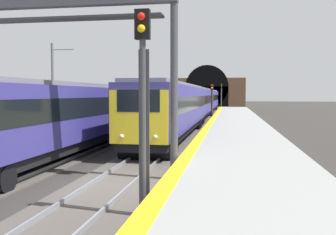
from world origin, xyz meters
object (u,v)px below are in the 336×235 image
railway_signal_near (143,98)px  catenary_mast_near (53,86)px  train_adjacent_platform (149,104)px  railway_signal_mid (212,99)px  railway_signal_far (221,93)px  overhead_signal_gantry (68,42)px  train_main_approaching (198,102)px

railway_signal_near → catenary_mast_near: bearing=-148.5°
train_adjacent_platform → railway_signal_mid: size_ratio=13.49×
railway_signal_far → overhead_signal_gantry: bearing=-2.9°
train_main_approaching → overhead_signal_gantry: 34.30m
train_main_approaching → railway_signal_far: railway_signal_far is taller
railway_signal_near → railway_signal_mid: size_ratio=1.20×
overhead_signal_gantry → train_adjacent_platform: bearing=5.0°
train_adjacent_platform → railway_signal_far: railway_signal_far is taller
railway_signal_mid → railway_signal_near: bearing=0.0°
train_main_approaching → train_adjacent_platform: bearing=-23.1°
train_adjacent_platform → overhead_signal_gantry: overhead_signal_gantry is taller
train_main_approaching → train_adjacent_platform: size_ratio=1.04×
railway_signal_near → railway_signal_far: 83.61m
railway_signal_near → railway_signal_mid: bearing=-180.0°
train_adjacent_platform → overhead_signal_gantry: size_ratio=7.09×
train_adjacent_platform → railway_signal_mid: bearing=142.4°
railway_signal_mid → overhead_signal_gantry: (-32.05, 3.97, 2.57)m
railway_signal_far → overhead_signal_gantry: (-79.33, 3.97, 1.66)m
train_adjacent_platform → railway_signal_near: bearing=12.4°
train_adjacent_platform → catenary_mast_near: size_ratio=7.78×
train_main_approaching → catenary_mast_near: 20.23m
train_adjacent_platform → catenary_mast_near: 10.02m
train_main_approaching → railway_signal_near: 38.44m
railway_signal_near → overhead_signal_gantry: size_ratio=0.63×
railway_signal_far → catenary_mast_near: size_ratio=0.77×
overhead_signal_gantry → train_main_approaching: bearing=-3.6°
overhead_signal_gantry → catenary_mast_near: catenary_mast_near is taller
railway_signal_far → overhead_signal_gantry: overhead_signal_gantry is taller
railway_signal_near → catenary_mast_near: catenary_mast_near is taller
railway_signal_far → catenary_mast_near: catenary_mast_near is taller
railway_signal_far → railway_signal_near: bearing=0.0°
train_main_approaching → train_adjacent_platform: 10.77m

